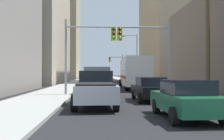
# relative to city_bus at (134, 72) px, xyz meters

# --- Properties ---
(sidewalk_left) EXTENTS (3.78, 160.00, 0.15)m
(sidewalk_left) POSITION_rel_city_bus_xyz_m (-7.83, 24.22, -1.85)
(sidewalk_left) COLOR #9E9E99
(sidewalk_left) RESTS_ON ground
(sidewalk_right) EXTENTS (3.78, 160.00, 0.15)m
(sidewalk_right) POSITION_rel_city_bus_xyz_m (2.87, 24.22, -1.85)
(sidewalk_right) COLOR #9E9E99
(sidewalk_right) RESTS_ON ground
(city_bus) EXTENTS (2.94, 11.59, 3.40)m
(city_bus) POSITION_rel_city_bus_xyz_m (0.00, 0.00, 0.00)
(city_bus) COLOR silver
(city_bus) RESTS_ON ground
(pickup_truck_silver) EXTENTS (2.20, 5.45, 1.90)m
(pickup_truck_silver) POSITION_rel_city_bus_xyz_m (-4.17, -15.39, -1.00)
(pickup_truck_silver) COLOR #B7BABF
(pickup_truck_silver) RESTS_ON ground
(cargo_van_grey) EXTENTS (2.16, 5.22, 2.26)m
(cargo_van_grey) POSITION_rel_city_bus_xyz_m (-4.11, -6.98, -0.64)
(cargo_van_grey) COLOR slate
(cargo_van_grey) RESTS_ON ground
(sedan_green) EXTENTS (1.95, 4.26, 1.52)m
(sedan_green) POSITION_rel_city_bus_xyz_m (-0.64, -19.36, -1.16)
(sedan_green) COLOR #195938
(sedan_green) RESTS_ON ground
(sedan_black) EXTENTS (1.95, 4.25, 1.52)m
(sedan_black) POSITION_rel_city_bus_xyz_m (-0.74, -12.95, -1.16)
(sedan_black) COLOR black
(sedan_black) RESTS_ON ground
(sedan_white) EXTENTS (1.95, 4.26, 1.52)m
(sedan_white) POSITION_rel_city_bus_xyz_m (-4.23, 2.13, -1.16)
(sedan_white) COLOR white
(sedan_white) RESTS_ON ground
(traffic_signal_near_left) EXTENTS (3.99, 0.44, 6.00)m
(traffic_signal_near_left) POSITION_rel_city_bus_xyz_m (-4.83, -8.85, 2.12)
(traffic_signal_near_left) COLOR gray
(traffic_signal_near_left) RESTS_ON ground
(traffic_signal_near_right) EXTENTS (4.19, 0.44, 6.00)m
(traffic_signal_near_right) POSITION_rel_city_bus_xyz_m (-0.22, -8.85, 2.13)
(traffic_signal_near_right) COLOR gray
(traffic_signal_near_right) RESTS_ON ground
(traffic_signal_far_right) EXTENTS (3.24, 0.44, 6.00)m
(traffic_signal_far_right) POSITION_rel_city_bus_xyz_m (0.22, 29.37, 2.09)
(traffic_signal_far_right) COLOR gray
(traffic_signal_far_right) RESTS_ON ground
(utility_pole_right) EXTENTS (2.20, 0.28, 10.22)m
(utility_pole_right) POSITION_rel_city_bus_xyz_m (3.25, -12.36, 3.46)
(utility_pole_right) COLOR brown
(utility_pole_right) RESTS_ON ground
(street_lamp_right) EXTENTS (2.39, 0.32, 7.50)m
(street_lamp_right) POSITION_rel_city_bus_xyz_m (1.30, 8.67, 2.61)
(street_lamp_right) COLOR gray
(street_lamp_right) RESTS_ON ground
(building_left_mid_office) EXTENTS (20.46, 23.16, 28.05)m
(building_left_mid_office) POSITION_rel_city_bus_xyz_m (-20.57, 18.51, 12.10)
(building_left_mid_office) COLOR #B7A893
(building_left_mid_office) RESTS_ON ground
(building_left_far_tower) EXTENTS (24.22, 18.85, 48.26)m
(building_left_far_tower) POSITION_rel_city_bus_xyz_m (-22.80, 60.44, 22.20)
(building_left_far_tower) COLOR tan
(building_left_far_tower) RESTS_ON ground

